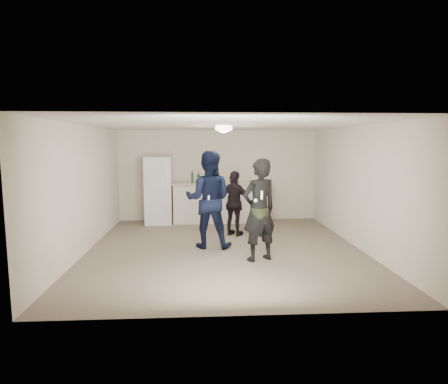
{
  "coord_description": "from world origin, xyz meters",
  "views": [
    {
      "loc": [
        -0.45,
        -7.42,
        2.14
      ],
      "look_at": [
        0.0,
        0.2,
        1.15
      ],
      "focal_mm": 30.0,
      "sensor_mm": 36.0,
      "label": 1
    }
  ],
  "objects": [
    {
      "name": "nunchuk_man",
      "position": [
        -0.2,
        -0.06,
        0.98
      ],
      "size": [
        0.07,
        0.07,
        0.07
      ],
      "primitive_type": "sphere",
      "color": "white",
      "rests_on": "man"
    },
    {
      "name": "remote_man",
      "position": [
        -0.32,
        -0.09,
        1.05
      ],
      "size": [
        0.04,
        0.04,
        0.15
      ],
      "primitive_type": "cube",
      "color": "white",
      "rests_on": "man"
    },
    {
      "name": "wall_front",
      "position": [
        0.0,
        -3.0,
        1.25
      ],
      "size": [
        6.0,
        0.0,
        6.0
      ],
      "primitive_type": "plane",
      "rotation": [
        -1.57,
        0.0,
        0.0
      ],
      "color": "beige",
      "rests_on": "floor"
    },
    {
      "name": "wall_right",
      "position": [
        2.75,
        0.0,
        1.25
      ],
      "size": [
        0.0,
        6.0,
        6.0
      ],
      "primitive_type": "plane",
      "rotation": [
        1.57,
        0.0,
        -1.57
      ],
      "color": "beige",
      "rests_on": "floor"
    },
    {
      "name": "counter",
      "position": [
        0.08,
        2.67,
        0.53
      ],
      "size": [
        2.6,
        0.56,
        1.05
      ],
      "primitive_type": "cube",
      "color": "silver",
      "rests_on": "floor"
    },
    {
      "name": "shaker",
      "position": [
        -0.13,
        2.81,
        1.18
      ],
      "size": [
        0.08,
        0.08,
        0.17
      ],
      "primitive_type": "cylinder",
      "color": "#B9B8BD",
      "rests_on": "counter_top"
    },
    {
      "name": "woman",
      "position": [
        0.59,
        -0.77,
        0.94
      ],
      "size": [
        0.81,
        0.7,
        1.88
      ],
      "primitive_type": "imported",
      "rotation": [
        0.0,
        0.0,
        3.58
      ],
      "color": "black",
      "rests_on": "floor"
    },
    {
      "name": "wall_left",
      "position": [
        -2.75,
        0.0,
        1.25
      ],
      "size": [
        0.0,
        6.0,
        6.0
      ],
      "primitive_type": "plane",
      "rotation": [
        1.57,
        0.0,
        1.57
      ],
      "color": "beige",
      "rests_on": "floor"
    },
    {
      "name": "floor",
      "position": [
        0.0,
        0.0,
        0.0
      ],
      "size": [
        6.0,
        6.0,
        0.0
      ],
      "primitive_type": "plane",
      "color": "#6B5B4C",
      "rests_on": "ground"
    },
    {
      "name": "fridge_handle",
      "position": [
        -1.33,
        2.23,
        1.3
      ],
      "size": [
        0.02,
        0.02,
        0.6
      ],
      "primitive_type": "cylinder",
      "color": "silver",
      "rests_on": "fridge"
    },
    {
      "name": "ceiling",
      "position": [
        0.0,
        0.0,
        2.5
      ],
      "size": [
        6.0,
        6.0,
        0.0
      ],
      "primitive_type": "plane",
      "rotation": [
        3.14,
        0.0,
        0.0
      ],
      "color": "silver",
      "rests_on": "wall_back"
    },
    {
      "name": "camo_shorts",
      "position": [
        0.59,
        -0.77,
        0.85
      ],
      "size": [
        0.34,
        0.34,
        0.28
      ],
      "primitive_type": "cylinder",
      "color": "#283317",
      "rests_on": "woman"
    },
    {
      "name": "counter_top",
      "position": [
        0.08,
        2.67,
        1.07
      ],
      "size": [
        2.68,
        0.64,
        0.04
      ],
      "primitive_type": "cube",
      "color": "beige",
      "rests_on": "counter"
    },
    {
      "name": "spectator",
      "position": [
        0.31,
        1.12,
        0.76
      ],
      "size": [
        0.95,
        0.8,
        1.52
      ],
      "primitive_type": "imported",
      "rotation": [
        0.0,
        0.0,
        2.56
      ],
      "color": "black",
      "rests_on": "floor"
    },
    {
      "name": "man",
      "position": [
        -0.32,
        0.19,
        1.0
      ],
      "size": [
        1.07,
        0.89,
        2.0
      ],
      "primitive_type": "imported",
      "rotation": [
        0.0,
        0.0,
        2.99
      ],
      "color": "#0E183A",
      "rests_on": "floor"
    },
    {
      "name": "ceiling_dome",
      "position": [
        0.0,
        0.3,
        2.45
      ],
      "size": [
        0.36,
        0.36,
        0.16
      ],
      "primitive_type": "ellipsoid",
      "color": "white",
      "rests_on": "ceiling"
    },
    {
      "name": "nunchuk_woman",
      "position": [
        0.49,
        -0.99,
        1.15
      ],
      "size": [
        0.07,
        0.07,
        0.07
      ],
      "primitive_type": "sphere",
      "color": "white",
      "rests_on": "woman"
    },
    {
      "name": "remote_woman",
      "position": [
        0.59,
        -1.02,
        1.25
      ],
      "size": [
        0.04,
        0.04,
        0.15
      ],
      "primitive_type": "cube",
      "color": "white",
      "rests_on": "woman"
    },
    {
      "name": "wall_back",
      "position": [
        0.0,
        3.0,
        1.25
      ],
      "size": [
        6.0,
        0.0,
        6.0
      ],
      "primitive_type": "plane",
      "rotation": [
        1.57,
        0.0,
        0.0
      ],
      "color": "beige",
      "rests_on": "floor"
    },
    {
      "name": "bottle_cluster",
      "position": [
        -0.36,
        2.59,
        1.21
      ],
      "size": [
        0.78,
        0.15,
        0.28
      ],
      "color": "brown",
      "rests_on": "counter_top"
    },
    {
      "name": "fridge",
      "position": [
        -1.61,
        2.6,
        0.9
      ],
      "size": [
        0.7,
        0.7,
        1.8
      ],
      "primitive_type": "cube",
      "color": "silver",
      "rests_on": "floor"
    }
  ]
}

